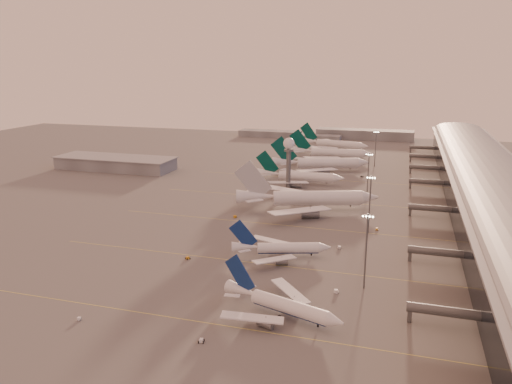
# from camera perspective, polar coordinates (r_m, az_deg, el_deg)

# --- Properties ---
(ground) EXTENTS (700.00, 700.00, 0.00)m
(ground) POSITION_cam_1_polar(r_m,az_deg,el_deg) (179.17, -6.80, -8.56)
(ground) COLOR #5D5A5A
(ground) RESTS_ON ground
(taxiway_markings) EXTENTS (180.00, 185.25, 0.02)m
(taxiway_markings) POSITION_cam_1_polar(r_m,az_deg,el_deg) (221.29, 6.22, -3.99)
(taxiway_markings) COLOR #E5D651
(taxiway_markings) RESTS_ON ground
(terminal) EXTENTS (57.00, 362.00, 23.04)m
(terminal) POSITION_cam_1_polar(r_m,az_deg,el_deg) (270.45, 24.95, 0.45)
(terminal) COLOR black
(terminal) RESTS_ON ground
(hangar) EXTENTS (82.00, 27.00, 8.50)m
(hangar) POSITION_cam_1_polar(r_m,az_deg,el_deg) (351.92, -15.76, 3.22)
(hangar) COLOR slate
(hangar) RESTS_ON ground
(radar_tower) EXTENTS (6.40, 6.40, 31.10)m
(radar_tower) POSITION_cam_1_polar(r_m,az_deg,el_deg) (281.98, 3.76, 4.48)
(radar_tower) COLOR #575A5F
(radar_tower) RESTS_ON ground
(mast_a) EXTENTS (3.60, 0.56, 25.00)m
(mast_a) POSITION_cam_1_polar(r_m,az_deg,el_deg) (161.02, 12.47, -6.27)
(mast_a) COLOR #575A5F
(mast_a) RESTS_ON ground
(mast_b) EXTENTS (3.60, 0.56, 25.00)m
(mast_b) POSITION_cam_1_polar(r_m,az_deg,el_deg) (213.51, 12.87, -1.12)
(mast_b) COLOR #575A5F
(mast_b) RESTS_ON ground
(mast_c) EXTENTS (3.60, 0.56, 25.00)m
(mast_c) POSITION_cam_1_polar(r_m,az_deg,el_deg) (267.17, 12.69, 2.01)
(mast_c) COLOR #575A5F
(mast_c) RESTS_ON ground
(mast_d) EXTENTS (3.60, 0.56, 25.00)m
(mast_d) POSITION_cam_1_polar(r_m,az_deg,el_deg) (355.62, 13.50, 5.02)
(mast_d) COLOR #575A5F
(mast_d) RESTS_ON ground
(distant_horizon) EXTENTS (165.00, 37.50, 9.00)m
(distant_horizon) POSITION_cam_1_polar(r_m,az_deg,el_deg) (484.66, 9.01, 6.50)
(distant_horizon) COLOR slate
(distant_horizon) RESTS_ON ground
(narrowbody_near) EXTENTS (37.99, 29.82, 15.36)m
(narrowbody_near) POSITION_cam_1_polar(r_m,az_deg,el_deg) (144.95, 2.92, -12.95)
(narrowbody_near) COLOR white
(narrowbody_near) RESTS_ON ground
(narrowbody_mid) EXTENTS (36.57, 28.72, 14.75)m
(narrowbody_mid) POSITION_cam_1_polar(r_m,az_deg,el_deg) (186.03, 2.90, -6.59)
(narrowbody_mid) COLOR white
(narrowbody_mid) RESTS_ON ground
(widebody_white) EXTENTS (68.52, 54.05, 24.96)m
(widebody_white) POSITION_cam_1_polar(r_m,az_deg,el_deg) (245.77, 5.99, -1.05)
(widebody_white) COLOR white
(widebody_white) RESTS_ON ground
(greentail_a) EXTENTS (53.30, 43.01, 19.35)m
(greentail_a) POSITION_cam_1_polar(r_m,az_deg,el_deg) (298.45, 5.07, 1.58)
(greentail_a) COLOR white
(greentail_a) RESTS_ON ground
(greentail_b) EXTENTS (63.41, 50.35, 23.98)m
(greentail_b) POSITION_cam_1_polar(r_m,az_deg,el_deg) (333.87, 7.47, 3.04)
(greentail_b) COLOR white
(greentail_b) RESTS_ON ground
(greentail_c) EXTENTS (61.58, 49.59, 22.36)m
(greentail_c) POSITION_cam_1_polar(r_m,az_deg,el_deg) (376.42, 8.57, 4.25)
(greentail_c) COLOR white
(greentail_c) RESTS_ON ground
(greentail_d) EXTENTS (58.99, 47.16, 21.69)m
(greentail_d) POSITION_cam_1_polar(r_m,az_deg,el_deg) (419.77, 8.87, 5.28)
(greentail_d) COLOR white
(greentail_d) RESTS_ON ground
(gsv_truck_a) EXTENTS (5.05, 3.13, 1.92)m
(gsv_truck_a) POSITION_cam_1_polar(r_m,az_deg,el_deg) (152.04, -19.43, -13.34)
(gsv_truck_a) COLOR white
(gsv_truck_a) RESTS_ON ground
(gsv_tug_near) EXTENTS (2.56, 3.65, 0.96)m
(gsv_tug_near) POSITION_cam_1_polar(r_m,az_deg,el_deg) (134.95, -6.27, -16.54)
(gsv_tug_near) COLOR white
(gsv_tug_near) RESTS_ON ground
(gsv_catering_a) EXTENTS (5.94, 3.61, 4.54)m
(gsv_catering_a) POSITION_cam_1_polar(r_m,az_deg,el_deg) (160.53, 9.25, -10.61)
(gsv_catering_a) COLOR white
(gsv_catering_a) RESTS_ON ground
(gsv_tug_mid) EXTENTS (3.93, 3.56, 0.96)m
(gsv_tug_mid) POSITION_cam_1_polar(r_m,az_deg,el_deg) (186.46, -7.81, -7.49)
(gsv_tug_mid) COLOR orange
(gsv_tug_mid) RESTS_ON ground
(gsv_truck_b) EXTENTS (5.86, 3.82, 2.23)m
(gsv_truck_b) POSITION_cam_1_polar(r_m,az_deg,el_deg) (197.32, 9.62, -6.10)
(gsv_truck_b) COLOR white
(gsv_truck_b) RESTS_ON ground
(gsv_truck_c) EXTENTS (5.02, 5.98, 2.35)m
(gsv_truck_c) POSITION_cam_1_polar(r_m,az_deg,el_deg) (232.98, -2.32, -2.66)
(gsv_truck_c) COLOR orange
(gsv_truck_c) RESTS_ON ground
(gsv_catering_b) EXTENTS (5.05, 2.56, 4.06)m
(gsv_catering_b) POSITION_cam_1_polar(r_m,az_deg,el_deg) (221.50, 13.72, -3.77)
(gsv_catering_b) COLOR orange
(gsv_catering_b) RESTS_ON ground
(gsv_tug_far) EXTENTS (3.89, 4.63, 1.14)m
(gsv_tug_far) POSITION_cam_1_polar(r_m,az_deg,el_deg) (274.45, 2.68, -0.14)
(gsv_tug_far) COLOR white
(gsv_tug_far) RESTS_ON ground
(gsv_tug_hangar) EXTENTS (4.15, 3.47, 1.02)m
(gsv_tug_hangar) POSITION_cam_1_polar(r_m,az_deg,el_deg) (322.77, 12.02, 1.77)
(gsv_tug_hangar) COLOR #5D6062
(gsv_tug_hangar) RESTS_ON ground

